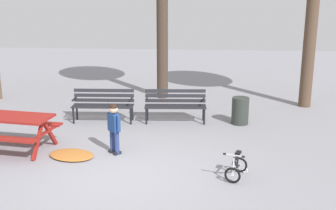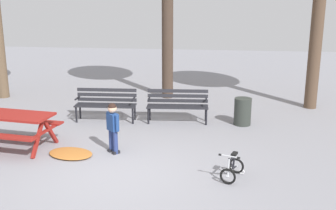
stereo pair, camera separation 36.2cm
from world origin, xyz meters
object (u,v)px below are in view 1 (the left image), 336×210
park_bench_far_left (103,103)px  picnic_table (10,123)px  kids_bicycle (236,167)px  trash_bin (240,111)px  child_standing (114,124)px  park_bench_left (175,103)px

park_bench_far_left → picnic_table: bearing=-124.2°
park_bench_far_left → kids_bicycle: bearing=-44.9°
kids_bicycle → trash_bin: 3.34m
park_bench_far_left → kids_bicycle: park_bench_far_left is taller
kids_bicycle → trash_bin: trash_bin is taller
park_bench_far_left → child_standing: size_ratio=1.48×
park_bench_left → kids_bicycle: park_bench_left is taller
park_bench_far_left → trash_bin: size_ratio=2.30×
child_standing → picnic_table: bearing=179.0°
park_bench_far_left → trash_bin: park_bench_far_left is taller
park_bench_far_left → child_standing: 2.39m
child_standing → trash_bin: (2.82, 2.34, -0.30)m
park_bench_left → picnic_table: bearing=-145.5°
park_bench_far_left → park_bench_left: 1.90m
park_bench_far_left → park_bench_left: bearing=3.6°
park_bench_far_left → park_bench_left: size_ratio=0.99×
park_bench_left → trash_bin: bearing=-1.5°
picnic_table → park_bench_left: size_ratio=1.20×
park_bench_far_left → park_bench_left: (1.90, 0.12, 0.00)m
child_standing → kids_bicycle: size_ratio=1.75×
park_bench_left → kids_bicycle: 3.65m
picnic_table → trash_bin: size_ratio=2.79×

